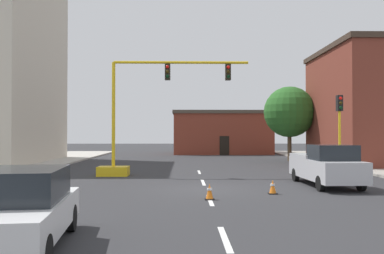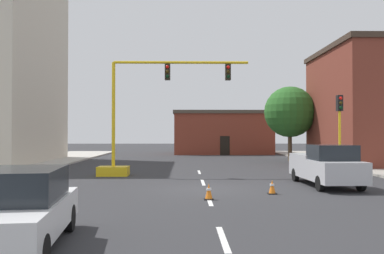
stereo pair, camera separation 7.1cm
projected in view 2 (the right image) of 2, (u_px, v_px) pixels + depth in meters
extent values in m
plane|color=#2D2D30|center=(205.00, 189.00, 18.14)|extent=(160.00, 160.00, 0.00)
cube|color=silver|center=(223.00, 239.00, 9.65)|extent=(0.16, 2.40, 0.01)
cube|color=silver|center=(209.00, 200.00, 15.15)|extent=(0.16, 2.40, 0.01)
cube|color=silver|center=(203.00, 182.00, 20.64)|extent=(0.16, 2.40, 0.01)
cube|color=silver|center=(199.00, 172.00, 26.14)|extent=(0.16, 2.40, 0.01)
cube|color=brown|center=(222.00, 134.00, 50.17)|extent=(11.67, 7.24, 4.82)
cube|color=#4C4238|center=(222.00, 113.00, 50.21)|extent=(11.97, 7.54, 0.40)
cube|color=black|center=(225.00, 146.00, 46.50)|extent=(1.10, 0.06, 2.20)
cube|color=yellow|center=(113.00, 171.00, 23.97)|extent=(1.80, 1.20, 0.55)
cylinder|color=yellow|center=(113.00, 114.00, 24.02)|extent=(0.20, 0.20, 6.20)
cylinder|color=yellow|center=(181.00, 62.00, 24.13)|extent=(8.03, 0.16, 0.16)
cube|color=black|center=(168.00, 72.00, 24.11)|extent=(0.32, 0.36, 0.95)
sphere|color=red|center=(167.00, 67.00, 23.93)|extent=(0.20, 0.20, 0.20)
sphere|color=#38280A|center=(167.00, 72.00, 23.92)|extent=(0.20, 0.20, 0.20)
sphere|color=black|center=(167.00, 76.00, 23.92)|extent=(0.20, 0.20, 0.20)
cube|color=black|center=(228.00, 72.00, 24.17)|extent=(0.32, 0.36, 0.95)
sphere|color=red|center=(228.00, 67.00, 23.99)|extent=(0.20, 0.20, 0.20)
sphere|color=#38280A|center=(228.00, 72.00, 23.98)|extent=(0.20, 0.20, 0.20)
sphere|color=black|center=(228.00, 76.00, 23.98)|extent=(0.20, 0.20, 0.20)
cylinder|color=yellow|center=(340.00, 135.00, 24.17)|extent=(0.14, 0.14, 4.80)
cube|color=black|center=(340.00, 103.00, 24.20)|extent=(0.32, 0.36, 0.95)
sphere|color=red|center=(341.00, 98.00, 24.01)|extent=(0.20, 0.20, 0.20)
sphere|color=#38280A|center=(341.00, 103.00, 24.01)|extent=(0.20, 0.20, 0.20)
sphere|color=black|center=(341.00, 108.00, 24.00)|extent=(0.20, 0.20, 0.20)
cylinder|color=brown|center=(290.00, 146.00, 36.60)|extent=(0.36, 0.36, 2.74)
sphere|color=#286023|center=(290.00, 112.00, 36.65)|extent=(4.61, 4.61, 4.61)
cube|color=#BCBCC1|center=(325.00, 169.00, 19.39)|extent=(2.10, 5.44, 0.95)
cube|color=#1E2328|center=(332.00, 152.00, 18.50)|extent=(1.87, 1.83, 0.70)
cube|color=#BCBCC1|center=(317.00, 156.00, 20.59)|extent=(2.05, 2.84, 0.16)
cylinder|color=black|center=(361.00, 183.00, 17.58)|extent=(0.23, 0.68, 0.68)
cylinder|color=black|center=(320.00, 184.00, 17.52)|extent=(0.23, 0.68, 0.68)
cylinder|color=black|center=(329.00, 175.00, 21.25)|extent=(0.23, 0.68, 0.68)
cylinder|color=black|center=(295.00, 175.00, 21.19)|extent=(0.23, 0.68, 0.68)
cube|color=white|center=(18.00, 217.00, 8.78)|extent=(2.35, 4.68, 0.70)
cube|color=#1E2328|center=(20.00, 185.00, 8.89)|extent=(1.95, 2.48, 0.70)
cylinder|color=black|center=(2.00, 220.00, 10.18)|extent=(0.30, 0.70, 0.68)
cylinder|color=black|center=(69.00, 218.00, 10.40)|extent=(0.30, 0.70, 0.68)
cylinder|color=black|center=(41.00, 253.00, 7.37)|extent=(0.30, 0.70, 0.68)
cube|color=black|center=(209.00, 199.00, 15.33)|extent=(0.36, 0.36, 0.04)
cone|color=orange|center=(209.00, 191.00, 15.34)|extent=(0.28, 0.28, 0.58)
cylinder|color=white|center=(209.00, 189.00, 15.34)|extent=(0.19, 0.19, 0.08)
cube|color=black|center=(272.00, 194.00, 16.75)|extent=(0.36, 0.36, 0.04)
cone|color=orange|center=(272.00, 186.00, 16.75)|extent=(0.28, 0.28, 0.55)
cylinder|color=white|center=(272.00, 185.00, 16.75)|extent=(0.19, 0.19, 0.08)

